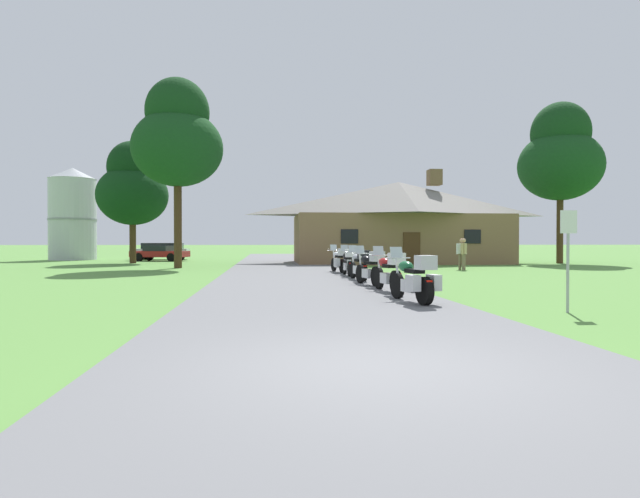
% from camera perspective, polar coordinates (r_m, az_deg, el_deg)
% --- Properties ---
extents(ground_plane, '(500.00, 500.00, 0.00)m').
position_cam_1_polar(ground_plane, '(25.97, -3.03, -2.51)').
color(ground_plane, '#56893D').
extents(asphalt_driveway, '(6.40, 80.00, 0.06)m').
position_cam_1_polar(asphalt_driveway, '(23.97, -2.80, -2.71)').
color(asphalt_driveway, slate).
rests_on(asphalt_driveway, ground).
extents(motorcycle_green_nearest_to_camera, '(0.97, 2.07, 1.30)m').
position_cam_1_polar(motorcycle_green_nearest_to_camera, '(12.50, 10.21, -3.24)').
color(motorcycle_green_nearest_to_camera, black).
rests_on(motorcycle_green_nearest_to_camera, asphalt_driveway).
extents(motorcycle_red_second_in_row, '(0.72, 2.08, 1.30)m').
position_cam_1_polar(motorcycle_red_second_in_row, '(15.15, 7.45, -2.50)').
color(motorcycle_red_second_in_row, black).
rests_on(motorcycle_red_second_in_row, asphalt_driveway).
extents(motorcycle_black_third_in_row, '(0.83, 2.07, 1.30)m').
position_cam_1_polar(motorcycle_black_third_in_row, '(17.44, 5.40, -2.07)').
color(motorcycle_black_third_in_row, black).
rests_on(motorcycle_black_third_in_row, asphalt_driveway).
extents(motorcycle_silver_fourth_in_row, '(0.69, 2.08, 1.30)m').
position_cam_1_polar(motorcycle_silver_fourth_in_row, '(19.75, 4.24, -1.74)').
color(motorcycle_silver_fourth_in_row, black).
rests_on(motorcycle_silver_fourth_in_row, asphalt_driveway).
extents(motorcycle_black_fifth_in_row, '(0.66, 2.08, 1.30)m').
position_cam_1_polar(motorcycle_black_fifth_in_row, '(22.26, 3.04, -1.46)').
color(motorcycle_black_fifth_in_row, black).
rests_on(motorcycle_black_fifth_in_row, asphalt_driveway).
extents(motorcycle_white_farthest_in_row, '(0.93, 2.08, 1.30)m').
position_cam_1_polar(motorcycle_white_farthest_in_row, '(24.67, 2.13, -1.26)').
color(motorcycle_white_farthest_in_row, black).
rests_on(motorcycle_white_farthest_in_row, asphalt_driveway).
extents(stone_lodge, '(15.15, 7.13, 6.57)m').
position_cam_1_polar(stone_lodge, '(37.35, 8.48, 2.96)').
color(stone_lodge, brown).
rests_on(stone_lodge, ground).
extents(bystander_tan_shirt_near_lodge, '(0.40, 0.45, 1.67)m').
position_cam_1_polar(bystander_tan_shirt_near_lodge, '(28.75, 15.25, -0.36)').
color(bystander_tan_shirt_near_lodge, '#75664C').
rests_on(bystander_tan_shirt_near_lodge, ground).
extents(bystander_white_shirt_beside_signpost, '(0.54, 0.29, 1.67)m').
position_cam_1_polar(bystander_white_shirt_beside_signpost, '(28.99, 15.03, -0.35)').
color(bystander_white_shirt_beside_signpost, '#75664C').
rests_on(bystander_white_shirt_beside_signpost, ground).
extents(metal_signpost_roadside, '(0.36, 0.06, 2.14)m').
position_cam_1_polar(metal_signpost_roadside, '(12.18, 25.21, 0.09)').
color(metal_signpost_roadside, '#9EA0A5').
rests_on(metal_signpost_roadside, ground).
extents(tree_right_of_lodge, '(5.64, 5.64, 11.14)m').
position_cam_1_polar(tree_right_of_lodge, '(40.60, 24.51, 9.11)').
color(tree_right_of_lodge, '#422D19').
rests_on(tree_right_of_lodge, ground).
extents(tree_left_near, '(5.10, 5.10, 10.73)m').
position_cam_1_polar(tree_left_near, '(31.49, -15.12, 11.51)').
color(tree_left_near, '#422D19').
rests_on(tree_left_near, ground).
extents(tree_left_far, '(4.84, 4.84, 8.46)m').
position_cam_1_polar(tree_left_far, '(39.05, -19.58, 6.30)').
color(tree_left_far, '#422D19').
rests_on(tree_left_far, ground).
extents(metal_silo_distant, '(3.81, 3.81, 7.62)m').
position_cam_1_polar(metal_silo_distant, '(48.36, -25.14, 3.46)').
color(metal_silo_distant, '#B2B7BC').
rests_on(metal_silo_distant, ground).
extents(parked_silver_suv_far_left, '(4.61, 1.93, 1.40)m').
position_cam_1_polar(parked_silver_suv_far_left, '(46.28, -16.78, -0.14)').
color(parked_silver_suv_far_left, '#ADAFB7').
rests_on(parked_silver_suv_far_left, ground).
extents(parked_red_sedan_far_left, '(4.53, 2.84, 1.20)m').
position_cam_1_polar(parked_red_sedan_far_left, '(42.86, -16.91, -0.39)').
color(parked_red_sedan_far_left, maroon).
rests_on(parked_red_sedan_far_left, ground).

